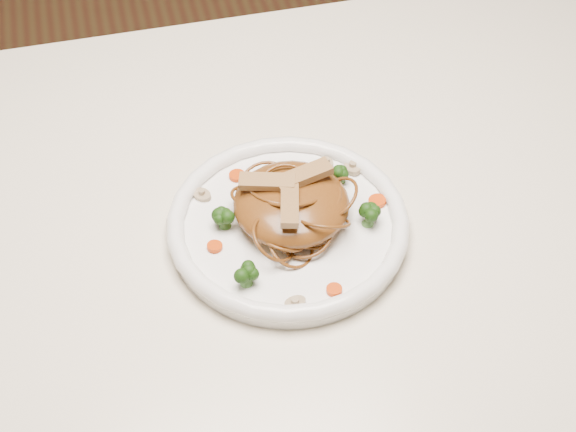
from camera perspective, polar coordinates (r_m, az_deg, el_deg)
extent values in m
cube|color=beige|center=(1.02, -0.91, -0.85)|extent=(1.20, 0.80, 0.04)
cylinder|color=brown|center=(1.66, 14.92, 2.56)|extent=(0.06, 0.06, 0.71)
cylinder|color=white|center=(0.98, 0.00, -0.86)|extent=(0.29, 0.29, 0.02)
ellipsoid|color=brown|center=(0.96, 0.22, 0.84)|extent=(0.17, 0.17, 0.04)
cube|color=#A4834D|center=(0.96, 1.01, 2.69)|extent=(0.07, 0.04, 0.01)
cube|color=#A4834D|center=(0.95, -1.39, 2.28)|extent=(0.07, 0.04, 0.01)
cube|color=#A4834D|center=(0.93, 0.11, 0.70)|extent=(0.03, 0.06, 0.01)
cylinder|color=#BA2F06|center=(1.03, 1.86, 2.98)|extent=(0.02, 0.02, 0.00)
cylinder|color=#BA2F06|center=(0.95, -4.86, -2.02)|extent=(0.02, 0.02, 0.00)
cylinder|color=#BA2F06|center=(1.00, 5.91, 0.99)|extent=(0.02, 0.02, 0.00)
cylinder|color=#BA2F06|center=(1.02, -3.38, 2.68)|extent=(0.02, 0.02, 0.00)
cylinder|color=#BA2F06|center=(0.91, 3.07, -4.88)|extent=(0.02, 0.02, 0.00)
cylinder|color=tan|center=(0.90, 0.46, -5.80)|extent=(0.03, 0.03, 0.01)
cylinder|color=tan|center=(1.03, 4.29, 3.22)|extent=(0.03, 0.03, 0.01)
cylinder|color=tan|center=(1.00, -5.69, 1.39)|extent=(0.03, 0.03, 0.01)
cylinder|color=tan|center=(1.04, 2.56, 3.49)|extent=(0.02, 0.02, 0.01)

